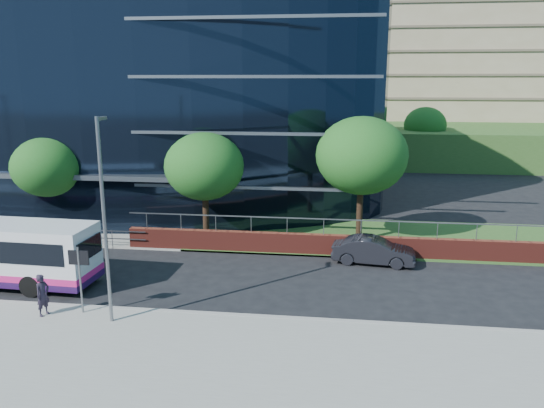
# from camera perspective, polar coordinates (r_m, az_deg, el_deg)

# --- Properties ---
(ground) EXTENTS (200.00, 200.00, 0.00)m
(ground) POSITION_cam_1_polar(r_m,az_deg,el_deg) (27.00, -26.74, -8.71)
(ground) COLOR black
(ground) RESTS_ON ground
(far_forecourt) EXTENTS (50.00, 8.00, 0.10)m
(far_forecourt) POSITION_cam_1_polar(r_m,az_deg,el_deg) (38.91, -25.19, -2.01)
(far_forecourt) COLOR gray
(far_forecourt) RESTS_ON ground
(grass_verge) EXTENTS (36.00, 8.00, 0.12)m
(grass_verge) POSITION_cam_1_polar(r_m,az_deg,el_deg) (34.18, 22.77, -3.74)
(grass_verge) COLOR #2D511E
(grass_verge) RESTS_ON ground
(glass_office) EXTENTS (44.00, 23.10, 16.00)m
(glass_office) POSITION_cam_1_polar(r_m,az_deg,el_deg) (45.46, -17.34, 10.85)
(glass_office) COLOR black
(glass_office) RESTS_ON ground
(retaining_wall) EXTENTS (34.00, 0.40, 2.11)m
(retaining_wall) POSITION_cam_1_polar(r_m,az_deg,el_deg) (29.68, 17.23, -4.68)
(retaining_wall) COLOR maroon
(retaining_wall) RESTS_ON ground
(apartment_block) EXTENTS (60.00, 42.00, 30.00)m
(apartment_block) POSITION_cam_1_polar(r_m,az_deg,el_deg) (79.66, 20.45, 13.66)
(apartment_block) COLOR #2D511E
(apartment_block) RESTS_ON ground
(street_sign) EXTENTS (0.85, 0.09, 2.80)m
(street_sign) POSITION_cam_1_polar(r_m,az_deg,el_deg) (22.75, -20.03, -6.29)
(street_sign) COLOR slate
(street_sign) RESTS_ON pavement_near
(tree_far_b) EXTENTS (4.29, 4.29, 6.05)m
(tree_far_b) POSITION_cam_1_polar(r_m,az_deg,el_deg) (35.29, -23.01, 3.67)
(tree_far_b) COLOR black
(tree_far_b) RESTS_ON ground
(tree_far_c) EXTENTS (4.62, 4.62, 6.51)m
(tree_far_c) POSITION_cam_1_polar(r_m,az_deg,el_deg) (30.94, -7.28, 4.02)
(tree_far_c) COLOR black
(tree_far_c) RESTS_ON ground
(tree_far_d) EXTENTS (5.28, 5.28, 7.44)m
(tree_far_d) POSITION_cam_1_polar(r_m,az_deg,el_deg) (30.86, 9.63, 5.14)
(tree_far_d) COLOR black
(tree_far_d) RESTS_ON ground
(tree_dist_e) EXTENTS (4.62, 4.62, 6.51)m
(tree_dist_e) POSITION_cam_1_polar(r_m,az_deg,el_deg) (61.44, 16.14, 8.17)
(tree_dist_e) COLOR black
(tree_dist_e) RESTS_ON ground
(streetlight_east) EXTENTS (0.15, 0.77, 8.00)m
(streetlight_east) POSITION_cam_1_polar(r_m,az_deg,el_deg) (20.95, -17.60, -1.20)
(streetlight_east) COLOR slate
(streetlight_east) RESTS_ON pavement_near
(parked_car) EXTENTS (4.44, 2.02, 1.41)m
(parked_car) POSITION_cam_1_polar(r_m,az_deg,el_deg) (28.34, 10.87, -4.95)
(parked_car) COLOR black
(parked_car) RESTS_ON ground
(pedestrian) EXTENTS (0.57, 0.72, 1.73)m
(pedestrian) POSITION_cam_1_polar(r_m,az_deg,el_deg) (23.46, -23.43, -8.96)
(pedestrian) COLOR black
(pedestrian) RESTS_ON pavement_near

